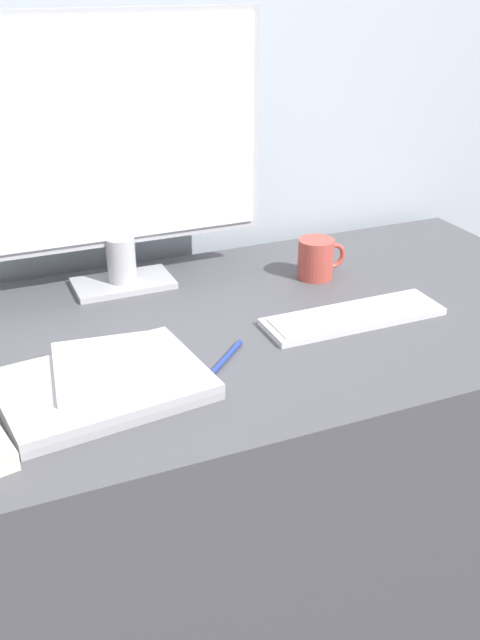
# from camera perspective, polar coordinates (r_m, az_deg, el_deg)

# --- Properties ---
(wall_back) EXTENTS (3.60, 0.05, 2.40)m
(wall_back) POSITION_cam_1_polar(r_m,az_deg,el_deg) (1.51, -8.55, 21.72)
(wall_back) COLOR #B2BCC6
(wall_back) RESTS_ON ground_plane
(desk) EXTENTS (1.48, 0.69, 0.75)m
(desk) POSITION_cam_1_polar(r_m,az_deg,el_deg) (1.46, -1.88, -13.83)
(desk) COLOR #4C4C51
(desk) RESTS_ON ground_plane
(monitor) EXTENTS (0.58, 0.11, 0.51)m
(monitor) POSITION_cam_1_polar(r_m,az_deg,el_deg) (1.35, -10.20, 13.44)
(monitor) COLOR #B7B7BC
(monitor) RESTS_ON desk
(keyboard) EXTENTS (0.33, 0.10, 0.01)m
(keyboard) POSITION_cam_1_polar(r_m,az_deg,el_deg) (1.29, 9.08, 0.30)
(keyboard) COLOR silver
(keyboard) RESTS_ON desk
(laptop) EXTENTS (0.32, 0.25, 0.03)m
(laptop) POSITION_cam_1_polar(r_m,az_deg,el_deg) (1.08, -10.91, -5.13)
(laptop) COLOR #A3A3A8
(laptop) RESTS_ON desk
(ereader) EXTENTS (0.17, 0.20, 0.01)m
(ereader) POSITION_cam_1_polar(r_m,az_deg,el_deg) (1.09, -10.64, -3.66)
(ereader) COLOR white
(ereader) RESTS_ON laptop
(coffee_mug) EXTENTS (0.10, 0.07, 0.08)m
(coffee_mug) POSITION_cam_1_polar(r_m,az_deg,el_deg) (1.45, 6.16, 4.92)
(coffee_mug) COLOR #B7473D
(coffee_mug) RESTS_ON desk
(pen) EXTENTS (0.11, 0.10, 0.01)m
(pen) POSITION_cam_1_polar(r_m,az_deg,el_deg) (1.14, -1.35, -3.27)
(pen) COLOR navy
(pen) RESTS_ON desk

